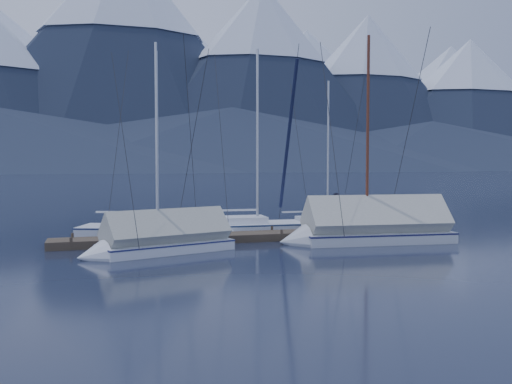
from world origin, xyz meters
TOP-DOWN VIEW (x-y plane):
  - ground at (0.00, 0.00)m, footprint 1000.00×1000.00m
  - mountain_range at (4.12, 370.45)m, footprint 877.00×584.00m
  - dock at (0.00, 2.00)m, footprint 18.00×1.50m
  - mooring_posts at (-0.50, 2.00)m, footprint 15.12×1.52m
  - sailboat_open_left at (-3.67, 4.48)m, footprint 7.97×4.64m
  - sailboat_open_mid at (1.42, 4.68)m, footprint 7.78×3.31m
  - sailboat_open_right at (5.26, 4.77)m, footprint 6.58×2.80m
  - sailboat_covered_near at (4.33, -0.12)m, footprint 7.95×3.36m
  - sailboat_covered_far at (-4.83, -0.45)m, footprint 6.39×3.61m
  - person at (4.24, 2.45)m, footprint 0.48×0.67m

SIDE VIEW (x-z plane):
  - ground at x=0.00m, z-range 0.00..0.00m
  - dock at x=0.00m, z-range -0.16..0.38m
  - sailboat_open_right at x=5.26m, z-range -4.16..4.46m
  - sailboat_open_mid at x=1.42m, z-range -4.91..5.26m
  - sailboat_open_left at x=-3.67m, z-range -4.91..5.27m
  - mooring_posts at x=-0.50m, z-range 0.17..0.52m
  - sailboat_covered_far at x=-4.83m, z-range -3.88..4.72m
  - sailboat_covered_near at x=4.33m, z-range -4.54..5.55m
  - person at x=4.24m, z-range 0.34..2.07m
  - mountain_range at x=4.12m, z-range -16.60..133.90m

